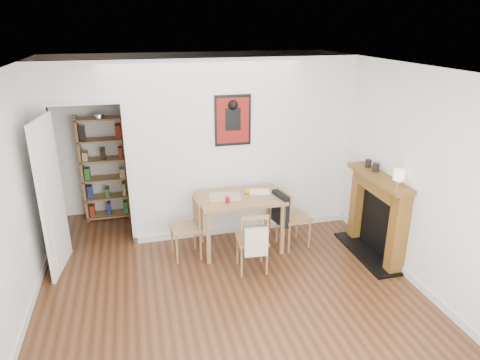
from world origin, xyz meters
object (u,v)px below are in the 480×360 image
object	(u,v)px
chair_left	(185,229)
ceramic_jar_a	(376,167)
ceramic_jar_b	(368,163)
dining_table	(240,203)
chair_front	(252,240)
red_glass	(228,200)
orange_fruit	(247,191)
bookshelf	(105,169)
mantel_lamp	(399,176)
chair_right	(292,217)
fireplace	(378,213)
notebook	(259,192)

from	to	relation	value
chair_left	ceramic_jar_a	xyz separation A→B (m)	(2.54, -0.40, 0.80)
ceramic_jar_a	ceramic_jar_b	size ratio (longest dim) A/B	1.06
dining_table	chair_front	world-z (taller)	chair_front
dining_table	red_glass	xyz separation A→B (m)	(-0.22, -0.16, 0.14)
dining_table	orange_fruit	distance (m)	0.19
bookshelf	mantel_lamp	xyz separation A→B (m)	(3.59, -2.54, 0.46)
dining_table	bookshelf	bearing A→B (deg)	140.21
dining_table	orange_fruit	xyz separation A→B (m)	(0.12, 0.08, 0.13)
bookshelf	ceramic_jar_b	distance (m)	4.05
red_glass	chair_left	bearing A→B (deg)	169.04
chair_right	mantel_lamp	xyz separation A→B (m)	(1.00, -0.89, 0.84)
dining_table	ceramic_jar_b	distance (m)	1.85
chair_left	red_glass	world-z (taller)	red_glass
dining_table	chair_front	xyz separation A→B (m)	(0.00, -0.60, -0.27)
ceramic_jar_b	fireplace	bearing A→B (deg)	-88.05
chair_left	orange_fruit	bearing A→B (deg)	8.52
chair_front	ceramic_jar_b	distance (m)	1.95
mantel_lamp	ceramic_jar_a	size ratio (longest dim) A/B	1.88
notebook	ceramic_jar_a	world-z (taller)	ceramic_jar_a
chair_front	red_glass	distance (m)	0.63
fireplace	ceramic_jar_a	world-z (taller)	ceramic_jar_a
dining_table	bookshelf	xyz separation A→B (m)	(-1.85, 1.54, 0.14)
fireplace	mantel_lamp	xyz separation A→B (m)	(-0.03, -0.39, 0.68)
dining_table	ceramic_jar_a	size ratio (longest dim) A/B	10.22
ceramic_jar_b	notebook	bearing A→B (deg)	166.33
bookshelf	mantel_lamp	size ratio (longest dim) A/B	7.94
chair_right	ceramic_jar_b	bearing A→B (deg)	-8.03
chair_front	chair_right	bearing A→B (deg)	33.64
fireplace	ceramic_jar_b	world-z (taller)	ceramic_jar_b
bookshelf	chair_left	bearing A→B (deg)	-56.10
chair_left	chair_front	world-z (taller)	chair_front
chair_front	red_glass	xyz separation A→B (m)	(-0.22, 0.44, 0.40)
chair_right	ceramic_jar_a	distance (m)	1.32
red_glass	mantel_lamp	world-z (taller)	mantel_lamp
bookshelf	chair_right	bearing A→B (deg)	-32.58
dining_table	ceramic_jar_b	size ratio (longest dim) A/B	10.87
dining_table	mantel_lamp	bearing A→B (deg)	-29.85
red_glass	bookshelf	bearing A→B (deg)	133.83
dining_table	ceramic_jar_a	distance (m)	1.89
chair_front	fireplace	size ratio (longest dim) A/B	0.67
chair_left	bookshelf	size ratio (longest dim) A/B	0.50
dining_table	ceramic_jar_b	bearing A→B (deg)	-8.25
orange_fruit	mantel_lamp	distance (m)	2.00
ceramic_jar_b	mantel_lamp	bearing A→B (deg)	-91.63
orange_fruit	mantel_lamp	world-z (taller)	mantel_lamp
chair_right	ceramic_jar_a	xyz separation A→B (m)	(1.03, -0.34, 0.76)
chair_left	bookshelf	world-z (taller)	bookshelf
chair_left	bookshelf	xyz separation A→B (m)	(-1.07, 1.59, 0.41)
fireplace	mantel_lamp	bearing A→B (deg)	-94.86
chair_right	red_glass	size ratio (longest dim) A/B	10.44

